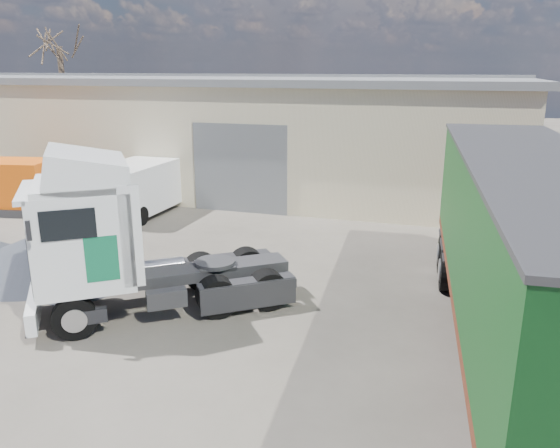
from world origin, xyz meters
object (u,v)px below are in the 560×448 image
(panel_van, at_px, (140,187))
(orange_skip, at_px, (13,189))
(bare_tree, at_px, (57,31))
(box_trailer, at_px, (527,241))
(tractor_unit, at_px, (119,246))

(panel_van, relative_size, orange_skip, 1.38)
(panel_van, bearing_deg, bare_tree, 138.34)
(box_trailer, xyz_separation_m, panel_van, (-13.38, 7.98, -1.45))
(bare_tree, relative_size, panel_van, 1.85)
(tractor_unit, bearing_deg, box_trailer, 56.13)
(panel_van, bearing_deg, orange_skip, -164.54)
(box_trailer, relative_size, orange_skip, 3.38)
(tractor_unit, relative_size, orange_skip, 1.64)
(box_trailer, height_order, panel_van, box_trailer)
(bare_tree, xyz_separation_m, box_trailer, (25.60, -19.40, -5.38))
(box_trailer, xyz_separation_m, orange_skip, (-18.54, 6.69, -1.61))
(orange_skip, bearing_deg, tractor_unit, -47.48)
(tractor_unit, xyz_separation_m, orange_skip, (-9.71, 7.14, -0.79))
(orange_skip, bearing_deg, bare_tree, 107.87)
(tractor_unit, bearing_deg, panel_van, 171.61)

